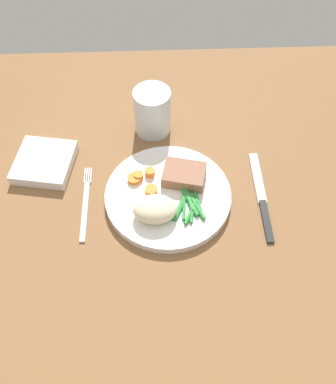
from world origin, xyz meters
The scene contains 10 objects.
dining_table centered at (0.00, 0.00, 1.00)cm, with size 120.00×90.00×2.00cm.
dinner_plate centered at (2.45, -0.37, 2.80)cm, with size 23.46×23.46×1.60cm, color white.
meat_portion centered at (5.62, 3.32, 4.83)cm, with size 7.77×5.80×2.46cm, color #936047.
mashed_potatoes centered at (0.34, -4.59, 5.43)cm, with size 7.77×5.93×3.66cm, color beige.
carrot_slices centered at (-2.12, 3.08, 4.14)cm, with size 5.64×6.14×1.29cm.
green_beans centered at (6.14, -2.36, 3.97)cm, with size 6.14×9.55×0.85cm.
fork centered at (-12.92, -0.63, 2.20)cm, with size 1.44×16.60×0.40cm.
knife centered at (20.04, -0.66, 2.20)cm, with size 1.70×20.50×0.64cm.
water_glass centered at (-0.17, 18.28, 6.20)cm, with size 7.52×7.52×9.88cm.
napkin centered at (-21.55, 8.92, 3.06)cm, with size 10.85×11.10×2.13cm, color white.
Camera 1 is at (0.60, -47.00, 69.28)cm, focal length 40.88 mm.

